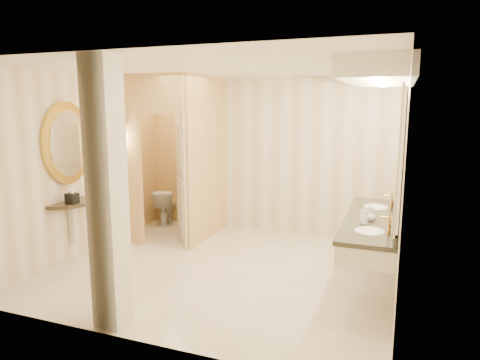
{
  "coord_description": "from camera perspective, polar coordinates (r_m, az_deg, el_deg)",
  "views": [
    {
      "loc": [
        2.21,
        -5.18,
        2.22
      ],
      "look_at": [
        0.19,
        0.2,
        1.22
      ],
      "focal_mm": 32.0,
      "sensor_mm": 36.0,
      "label": 1
    }
  ],
  "objects": [
    {
      "name": "toilet",
      "position": [
        8.28,
        -9.91,
        -3.45
      ],
      "size": [
        0.56,
        0.74,
        0.66
      ],
      "primitive_type": "imported",
      "rotation": [
        0.0,
        0.0,
        3.47
      ],
      "color": "white",
      "rests_on": "floor"
    },
    {
      "name": "toilet_closet",
      "position": [
        7.04,
        -7.92,
        2.98
      ],
      "size": [
        1.5,
        1.55,
        2.7
      ],
      "color": "#EFCA7D",
      "rests_on": "floor"
    },
    {
      "name": "wall_back",
      "position": [
        7.56,
        3.46,
        3.25
      ],
      "size": [
        4.5,
        0.02,
        2.7
      ],
      "primitive_type": "cube",
      "color": "silver",
      "rests_on": "floor"
    },
    {
      "name": "tissue_box",
      "position": [
        6.41,
        -21.48,
        -2.28
      ],
      "size": [
        0.15,
        0.15,
        0.14
      ],
      "primitive_type": "cube",
      "rotation": [
        0.0,
        0.0,
        -0.04
      ],
      "color": "black",
      "rests_on": "console_shelf"
    },
    {
      "name": "wall_sconce",
      "position": [
        6.98,
        -15.85,
        5.5
      ],
      "size": [
        0.14,
        0.14,
        0.42
      ],
      "color": "#BB873C",
      "rests_on": "toilet_closet"
    },
    {
      "name": "soap_bottle_b",
      "position": [
        5.29,
        17.13,
        -4.59
      ],
      "size": [
        0.13,
        0.13,
        0.13
      ],
      "primitive_type": "imported",
      "rotation": [
        0.0,
        0.0,
        -0.32
      ],
      "color": "silver",
      "rests_on": "vanity"
    },
    {
      "name": "wall_front",
      "position": [
        3.97,
        -13.88,
        -3.1
      ],
      "size": [
        4.5,
        0.02,
        2.7
      ],
      "primitive_type": "cube",
      "color": "silver",
      "rests_on": "floor"
    },
    {
      "name": "soap_bottle_c",
      "position": [
        5.12,
        16.18,
        -4.45
      ],
      "size": [
        0.1,
        0.1,
        0.23
      ],
      "primitive_type": "imported",
      "rotation": [
        0.0,
        0.0,
        0.1
      ],
      "color": "#C6B28C",
      "rests_on": "vanity"
    },
    {
      "name": "floor",
      "position": [
        6.05,
        -2.39,
        -11.66
      ],
      "size": [
        4.5,
        4.5,
        0.0
      ],
      "primitive_type": "plane",
      "color": "#EFE5CE",
      "rests_on": "ground"
    },
    {
      "name": "pillar",
      "position": [
        4.38,
        -17.27,
        -2.03
      ],
      "size": [
        0.29,
        0.29,
        2.7
      ],
      "primitive_type": "cube",
      "color": "silver",
      "rests_on": "floor"
    },
    {
      "name": "wall_right",
      "position": [
        5.25,
        20.74,
        -0.31
      ],
      "size": [
        0.02,
        4.0,
        2.7
      ],
      "primitive_type": "cube",
      "color": "silver",
      "rests_on": "floor"
    },
    {
      "name": "wall_left",
      "position": [
        6.89,
        -20.0,
        2.02
      ],
      "size": [
        0.02,
        4.0,
        2.7
      ],
      "primitive_type": "cube",
      "color": "silver",
      "rests_on": "floor"
    },
    {
      "name": "soap_bottle_a",
      "position": [
        5.55,
        16.94,
        -3.8
      ],
      "size": [
        0.09,
        0.09,
        0.15
      ],
      "primitive_type": "imported",
      "rotation": [
        0.0,
        0.0,
        -0.42
      ],
      "color": "beige",
      "rests_on": "vanity"
    },
    {
      "name": "vanity",
      "position": [
        5.35,
        18.03,
        3.03
      ],
      "size": [
        0.75,
        2.4,
        2.09
      ],
      "color": "silver",
      "rests_on": "floor"
    },
    {
      "name": "console_shelf",
      "position": [
        6.58,
        -21.91,
        1.44
      ],
      "size": [
        0.9,
        0.9,
        1.9
      ],
      "color": "black",
      "rests_on": "floor"
    },
    {
      "name": "ceiling",
      "position": [
        5.65,
        -2.59,
        14.74
      ],
      "size": [
        4.5,
        4.5,
        0.0
      ],
      "primitive_type": "plane",
      "rotation": [
        3.14,
        0.0,
        0.0
      ],
      "color": "white",
      "rests_on": "wall_back"
    }
  ]
}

